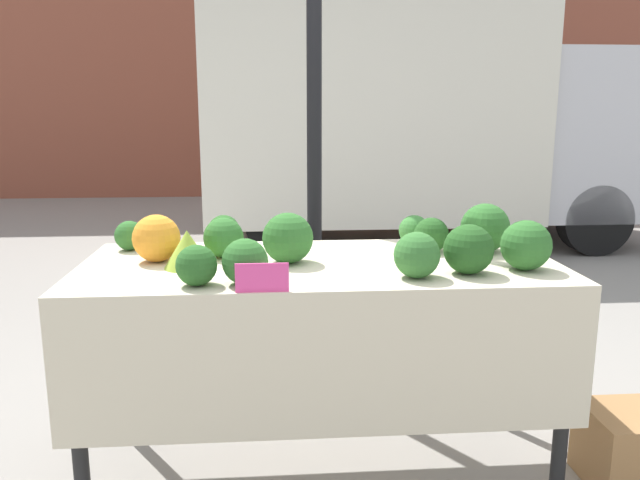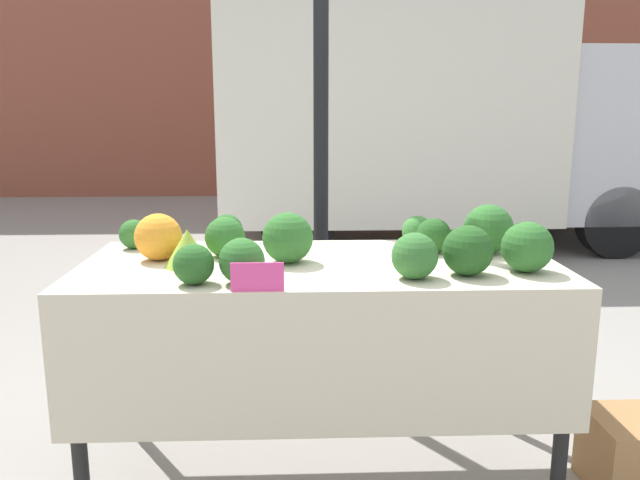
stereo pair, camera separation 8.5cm
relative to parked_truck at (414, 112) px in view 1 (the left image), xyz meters
The scene contains 20 objects.
ground_plane 4.52m from the parked_truck, 107.09° to the right, with size 40.00×40.00×0.00m, color gray.
building_facade 4.44m from the parked_truck, 107.98° to the left, with size 16.00×0.60×5.94m.
tent_pole 3.57m from the parked_truck, 110.27° to the right, with size 0.07×0.07×2.71m.
parked_truck is the anchor object (origin of this frame).
market_table 4.43m from the parked_truck, 106.85° to the right, with size 1.69×0.75×0.82m.
orange_cauliflower 4.50m from the parked_truck, 114.39° to the right, with size 0.17×0.17×0.17m.
romanesco_head 4.54m from the parked_truck, 112.48° to the right, with size 0.16×0.16×0.13m.
broccoli_head_0 4.68m from the parked_truck, 109.10° to the right, with size 0.14×0.14×0.14m.
broccoli_head_1 4.09m from the parked_truck, 98.95° to the right, with size 0.19×0.19×0.19m.
broccoli_head_2 4.21m from the parked_truck, 112.93° to the right, with size 0.13×0.13×0.13m.
broccoli_head_3 4.43m from the parked_truck, 100.41° to the right, with size 0.17×0.17×0.17m.
broccoli_head_4 4.36m from the parked_truck, 97.79° to the right, with size 0.17×0.17×0.17m.
broccoli_head_5 4.39m from the parked_truck, 108.50° to the right, with size 0.18×0.18×0.18m.
broccoli_head_6 4.50m from the parked_truck, 102.61° to the right, with size 0.15×0.15×0.15m.
broccoli_head_7 4.74m from the parked_truck, 110.78° to the right, with size 0.13×0.13×0.13m.
broccoli_head_8 4.01m from the parked_truck, 102.70° to the right, with size 0.12×0.12×0.12m.
broccoli_head_9 4.12m from the parked_truck, 101.80° to the right, with size 0.13×0.13×0.13m.
broccoli_head_10 4.39m from the parked_truck, 117.08° to the right, with size 0.11×0.11×0.11m.
broccoli_head_11 4.37m from the parked_truck, 111.82° to the right, with size 0.15×0.15×0.15m.
price_sign 4.75m from the parked_truck, 108.12° to the right, with size 0.16×0.01×0.09m.
Camera 1 is at (-0.17, -2.15, 1.35)m, focal length 35.00 mm.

